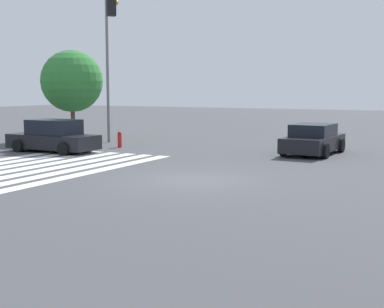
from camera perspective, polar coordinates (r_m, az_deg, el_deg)
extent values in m
plane|color=#47474C|center=(18.21, 0.00, -2.80)|extent=(129.95, 129.95, 0.00)
cube|color=silver|center=(23.66, -19.48, -0.93)|extent=(10.48, 0.60, 0.01)
cube|color=silver|center=(22.98, -17.87, -1.09)|extent=(10.48, 0.60, 0.01)
cube|color=silver|center=(22.31, -16.16, -1.26)|extent=(10.48, 0.60, 0.01)
cube|color=silver|center=(21.67, -14.34, -1.44)|extent=(10.48, 0.60, 0.01)
cube|color=silver|center=(21.05, -12.42, -1.62)|extent=(10.48, 0.60, 0.01)
cube|color=silver|center=(20.45, -10.38, -1.82)|extent=(10.48, 0.60, 0.01)
cube|color=black|center=(17.55, -8.63, 15.71)|extent=(0.40, 0.40, 0.84)
sphere|color=gold|center=(17.58, -8.10, 15.71)|extent=(0.16, 0.16, 0.16)
cube|color=black|center=(26.01, 12.81, 1.15)|extent=(4.52, 2.08, 0.68)
cube|color=black|center=(25.90, 12.81, 2.52)|extent=(2.35, 1.80, 0.57)
cylinder|color=black|center=(27.63, 11.71, 1.13)|extent=(0.71, 0.25, 0.70)
cylinder|color=black|center=(27.09, 15.63, 0.90)|extent=(0.71, 0.25, 0.70)
cylinder|color=black|center=(25.04, 9.73, 0.58)|extent=(0.71, 0.25, 0.70)
cylinder|color=black|center=(24.44, 14.03, 0.32)|extent=(0.71, 0.25, 0.70)
cube|color=black|center=(27.21, -14.60, 1.31)|extent=(1.77, 4.65, 0.69)
cube|color=black|center=(27.10, -14.51, 2.80)|extent=(1.59, 2.41, 0.73)
cylinder|color=black|center=(27.59, -18.07, 0.83)|extent=(0.22, 0.62, 0.62)
cylinder|color=black|center=(28.87, -15.50, 1.18)|extent=(0.22, 0.62, 0.62)
cylinder|color=black|center=(25.61, -13.56, 0.53)|extent=(0.22, 0.62, 0.62)
cylinder|color=black|center=(26.98, -11.03, 0.92)|extent=(0.22, 0.62, 0.62)
cylinder|color=slate|center=(31.46, -9.02, 9.73)|extent=(0.16, 0.16, 9.30)
cylinder|color=brown|center=(33.28, -12.57, 3.18)|extent=(0.26, 0.26, 1.98)
sphere|color=#337F38|center=(33.21, -12.69, 7.60)|extent=(3.71, 3.71, 3.71)
cylinder|color=red|center=(28.54, -7.72, 1.39)|extent=(0.22, 0.22, 0.70)
sphere|color=red|center=(28.50, -7.74, 2.21)|extent=(0.20, 0.20, 0.20)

